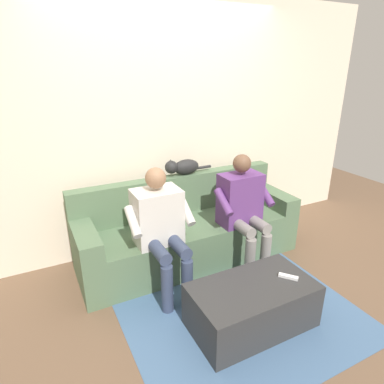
{
  "coord_description": "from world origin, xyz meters",
  "views": [
    {
      "loc": [
        1.35,
        2.62,
        1.92
      ],
      "look_at": [
        0.0,
        -0.03,
        0.77
      ],
      "focal_mm": 31.09,
      "sensor_mm": 36.0,
      "label": 1
    }
  ],
  "objects_px": {
    "person_left_seated": "(243,206)",
    "person_right_seated": "(160,224)",
    "couch": "(188,232)",
    "coffee_table": "(252,305)",
    "cat_on_backrest": "(182,167)",
    "remote_white": "(288,277)"
  },
  "relations": [
    {
      "from": "person_left_seated",
      "to": "cat_on_backrest",
      "type": "height_order",
      "value": "person_left_seated"
    },
    {
      "from": "coffee_table",
      "to": "person_right_seated",
      "type": "height_order",
      "value": "person_right_seated"
    },
    {
      "from": "couch",
      "to": "remote_white",
      "type": "bearing_deg",
      "value": 104.8
    },
    {
      "from": "coffee_table",
      "to": "person_left_seated",
      "type": "distance_m",
      "value": 0.99
    },
    {
      "from": "person_right_seated",
      "to": "remote_white",
      "type": "height_order",
      "value": "person_right_seated"
    },
    {
      "from": "couch",
      "to": "remote_white",
      "type": "xyz_separation_m",
      "value": [
        -0.3,
        1.14,
        0.08
      ]
    },
    {
      "from": "person_right_seated",
      "to": "remote_white",
      "type": "relative_size",
      "value": 7.55
    },
    {
      "from": "coffee_table",
      "to": "cat_on_backrest",
      "type": "height_order",
      "value": "cat_on_backrest"
    },
    {
      "from": "couch",
      "to": "cat_on_backrest",
      "type": "bearing_deg",
      "value": -102.71
    },
    {
      "from": "couch",
      "to": "person_left_seated",
      "type": "xyz_separation_m",
      "value": [
        -0.43,
        0.33,
        0.35
      ]
    },
    {
      "from": "couch",
      "to": "remote_white",
      "type": "height_order",
      "value": "couch"
    },
    {
      "from": "coffee_table",
      "to": "cat_on_backrest",
      "type": "xyz_separation_m",
      "value": [
        -0.06,
        -1.34,
        0.74
      ]
    },
    {
      "from": "couch",
      "to": "coffee_table",
      "type": "bearing_deg",
      "value": 90.0
    },
    {
      "from": "person_right_seated",
      "to": "cat_on_backrest",
      "type": "relative_size",
      "value": 2.12
    },
    {
      "from": "person_left_seated",
      "to": "person_right_seated",
      "type": "bearing_deg",
      "value": -0.7
    },
    {
      "from": "coffee_table",
      "to": "person_left_seated",
      "type": "xyz_separation_m",
      "value": [
        -0.43,
        -0.77,
        0.46
      ]
    },
    {
      "from": "person_right_seated",
      "to": "person_left_seated",
      "type": "bearing_deg",
      "value": 179.3
    },
    {
      "from": "person_left_seated",
      "to": "cat_on_backrest",
      "type": "bearing_deg",
      "value": -57.11
    },
    {
      "from": "person_right_seated",
      "to": "remote_white",
      "type": "xyz_separation_m",
      "value": [
        -0.73,
        0.82,
        -0.26
      ]
    },
    {
      "from": "couch",
      "to": "cat_on_backrest",
      "type": "xyz_separation_m",
      "value": [
        -0.06,
        -0.24,
        0.63
      ]
    },
    {
      "from": "couch",
      "to": "person_right_seated",
      "type": "relative_size",
      "value": 2.01
    },
    {
      "from": "coffee_table",
      "to": "remote_white",
      "type": "xyz_separation_m",
      "value": [
        -0.3,
        0.04,
        0.19
      ]
    }
  ]
}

